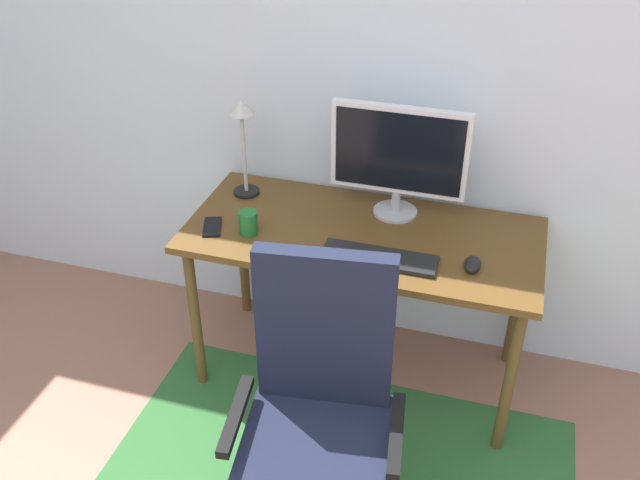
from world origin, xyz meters
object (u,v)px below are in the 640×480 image
at_px(desk_lamp, 242,128).
at_px(office_chair, 318,435).
at_px(keyboard, 379,258).
at_px(cell_phone, 212,227).
at_px(desk, 362,248).
at_px(coffee_cup, 248,223).
at_px(computer_mouse, 472,264).
at_px(monitor, 399,154).

distance_m(desk_lamp, office_chair, 1.27).
bearing_deg(keyboard, office_chair, -94.23).
bearing_deg(keyboard, cell_phone, 177.83).
xyz_separation_m(desk, coffee_cup, (-0.43, -0.14, 0.12)).
xyz_separation_m(computer_mouse, cell_phone, (-1.02, -0.02, -0.01)).
bearing_deg(computer_mouse, keyboard, -172.13).
relative_size(monitor, computer_mouse, 5.20).
height_order(desk, cell_phone, cell_phone).
distance_m(monitor, keyboard, 0.43).
xyz_separation_m(desk, desk_lamp, (-0.55, 0.16, 0.38)).
relative_size(desk, keyboard, 3.24).
distance_m(keyboard, computer_mouse, 0.34).
height_order(keyboard, computer_mouse, computer_mouse).
xyz_separation_m(coffee_cup, desk_lamp, (-0.13, 0.29, 0.26)).
distance_m(desk, keyboard, 0.22).
relative_size(desk, desk_lamp, 3.27).
bearing_deg(monitor, computer_mouse, -41.13).
bearing_deg(desk, monitor, 63.03).
relative_size(monitor, desk_lamp, 1.27).
bearing_deg(coffee_cup, cell_phone, -177.36).
bearing_deg(desk, office_chair, -85.84).
distance_m(computer_mouse, coffee_cup, 0.87).
xyz_separation_m(desk, cell_phone, (-0.58, -0.14, 0.08)).
distance_m(monitor, coffee_cup, 0.64).
bearing_deg(keyboard, coffee_cup, 176.44).
height_order(desk, computer_mouse, computer_mouse).
bearing_deg(monitor, desk, -116.97).
xyz_separation_m(monitor, desk_lamp, (-0.64, -0.02, 0.04)).
height_order(coffee_cup, cell_phone, coffee_cup).
xyz_separation_m(desk, computer_mouse, (0.44, -0.12, 0.09)).
bearing_deg(desk, computer_mouse, -15.55).
xyz_separation_m(keyboard, cell_phone, (-0.68, 0.03, -0.00)).
bearing_deg(desk_lamp, computer_mouse, -15.83).
distance_m(monitor, desk_lamp, 0.65).
relative_size(keyboard, cell_phone, 3.07).
relative_size(desk, coffee_cup, 14.62).
bearing_deg(keyboard, monitor, 91.96).
distance_m(desk, desk_lamp, 0.69).
xyz_separation_m(desk, monitor, (0.09, 0.18, 0.34)).
relative_size(desk, cell_phone, 9.95).
distance_m(computer_mouse, cell_phone, 1.02).
xyz_separation_m(coffee_cup, office_chair, (0.48, -0.66, -0.33)).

